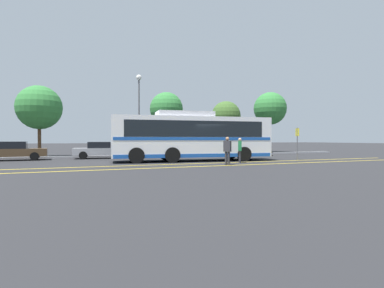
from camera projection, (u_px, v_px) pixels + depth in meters
The scene contains 17 objects.
ground_plane at pixel (208, 161), 20.95m from camera, with size 220.00×220.00×0.00m, color #262628.
lane_strip_0 at pixel (205, 163), 18.78m from camera, with size 0.20×30.88×0.01m, color gold.
lane_strip_1 at pixel (218, 166), 17.00m from camera, with size 0.20×30.88×0.01m, color gold.
curb_strip at pixel (165, 155), 27.16m from camera, with size 38.88×0.36×0.15m, color #99999E.
transit_bus at pixel (192, 136), 20.80m from camera, with size 11.38×3.78×3.41m.
parked_car_0 at pixel (14, 151), 21.37m from camera, with size 4.31×2.03×1.35m.
parked_car_1 at pixel (100, 150), 23.68m from camera, with size 4.16×2.04×1.31m.
parked_car_2 at pixel (164, 148), 25.37m from camera, with size 4.92×1.99×1.44m.
parked_car_3 at pixel (238, 148), 27.98m from camera, with size 4.60×2.16×1.33m.
pedestrian_0 at pixel (240, 149), 19.22m from camera, with size 0.41×0.47×1.60m.
pedestrian_1 at pixel (227, 149), 17.39m from camera, with size 0.43×0.47×1.65m.
bus_stop_sign at pixel (297, 140), 21.52m from camera, with size 0.07×0.40×2.35m.
street_lamp at pixel (139, 98), 27.12m from camera, with size 0.50×0.50×7.38m.
tree_0 at pixel (166, 109), 30.00m from camera, with size 3.31×3.31×6.24m.
tree_1 at pixel (39, 108), 25.71m from camera, with size 3.76×3.76×6.14m.
tree_2 at pixel (270, 109), 35.14m from camera, with size 3.81×3.81×7.05m.
tree_3 at pixel (226, 116), 32.33m from camera, with size 3.14×3.14×5.64m.
Camera 1 is at (-8.65, -19.09, 1.49)m, focal length 28.00 mm.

